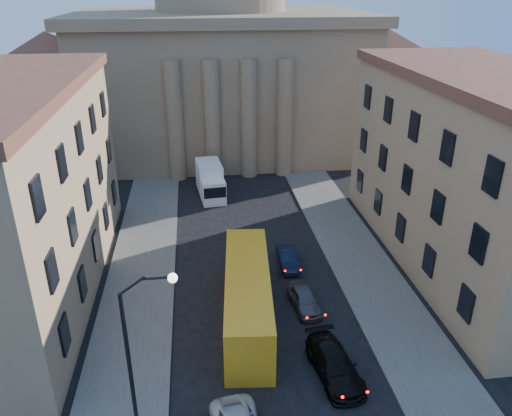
{
  "coord_description": "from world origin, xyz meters",
  "views": [
    {
      "loc": [
        -3.9,
        -10.67,
        20.27
      ],
      "look_at": [
        -0.58,
        15.81,
        8.15
      ],
      "focal_mm": 35.0,
      "sensor_mm": 36.0,
      "label": 1
    }
  ],
  "objects": [
    {
      "name": "car_right_distant",
      "position": [
        2.76,
        22.48,
        0.64
      ],
      "size": [
        1.42,
        3.91,
        1.28
      ],
      "primitive_type": "imported",
      "rotation": [
        0.0,
        0.0,
        -0.02
      ],
      "color": "black",
      "rests_on": "ground"
    },
    {
      "name": "sidewalk_left",
      "position": [
        -8.5,
        18.0,
        0.07
      ],
      "size": [
        5.0,
        60.0,
        0.15
      ],
      "primitive_type": "cube",
      "color": "#504E49",
      "rests_on": "ground"
    },
    {
      "name": "street_lamp",
      "position": [
        -6.97,
        8.0,
        5.29
      ],
      "size": [
        2.62,
        0.44,
        8.83
      ],
      "color": "black",
      "rests_on": "ground"
    },
    {
      "name": "box_truck",
      "position": [
        -2.6,
        37.41,
        1.55
      ],
      "size": [
        2.95,
        6.18,
        3.28
      ],
      "rotation": [
        0.0,
        0.0,
        0.1
      ],
      "color": "white",
      "rests_on": "ground"
    },
    {
      "name": "building_right",
      "position": [
        17.0,
        22.0,
        7.42
      ],
      "size": [
        11.6,
        26.6,
        14.7
      ],
      "color": "tan",
      "rests_on": "ground"
    },
    {
      "name": "city_bus",
      "position": [
        -1.08,
        16.14,
        1.87
      ],
      "size": [
        3.89,
        12.55,
        3.48
      ],
      "rotation": [
        0.0,
        0.0,
        -0.09
      ],
      "color": "orange",
      "rests_on": "ground"
    },
    {
      "name": "car_right_mid",
      "position": [
        3.18,
        10.38,
        0.75
      ],
      "size": [
        2.76,
        5.42,
        1.51
      ],
      "primitive_type": "imported",
      "rotation": [
        0.0,
        0.0,
        0.13
      ],
      "color": "black",
      "rests_on": "ground"
    },
    {
      "name": "car_right_far",
      "position": [
        2.85,
        16.88,
        0.67
      ],
      "size": [
        2.01,
        4.07,
        1.33
      ],
      "primitive_type": "imported",
      "rotation": [
        0.0,
        0.0,
        0.11
      ],
      "color": "#4D4D52",
      "rests_on": "ground"
    },
    {
      "name": "sidewalk_right",
      "position": [
        8.5,
        18.0,
        0.07
      ],
      "size": [
        5.0,
        60.0,
        0.15
      ],
      "primitive_type": "cube",
      "color": "#504E49",
      "rests_on": "ground"
    },
    {
      "name": "church",
      "position": [
        0.0,
        55.47,
        11.88
      ],
      "size": [
        68.02,
        28.76,
        36.6
      ],
      "color": "#7D664D",
      "rests_on": "ground"
    },
    {
      "name": "building_left",
      "position": [
        -17.0,
        22.0,
        7.42
      ],
      "size": [
        11.6,
        26.6,
        14.7
      ],
      "color": "tan",
      "rests_on": "ground"
    }
  ]
}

